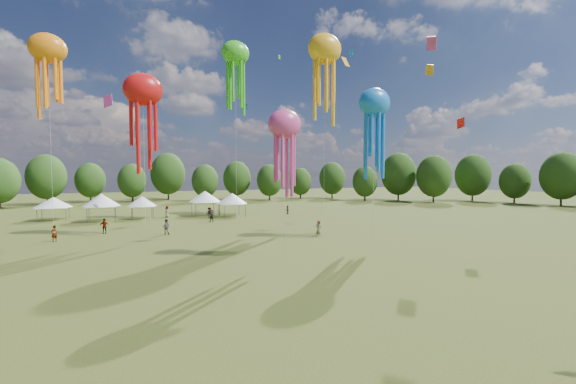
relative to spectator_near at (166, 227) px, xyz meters
name	(u,v)px	position (x,y,z in m)	size (l,w,h in m)	color
spectator_near	(166,227)	(0.00, 0.00, 0.00)	(0.90, 0.70, 1.85)	gray
spectators_far	(202,217)	(6.11, 8.95, -0.02)	(34.65, 26.09, 1.92)	gray
festival_tents	(152,199)	(-0.24, 18.07, 2.18)	(32.53, 12.27, 4.33)	#47474C
show_kites	(253,78)	(12.80, 4.73, 20.26)	(45.73, 29.77, 31.40)	red
small_kites	(185,2)	(3.57, 5.55, 29.67)	(66.41, 59.95, 45.90)	red
treeline	(142,178)	(-1.40, 25.83, 5.62)	(201.57, 95.24, 13.43)	#38281C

